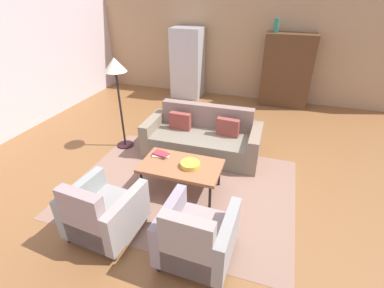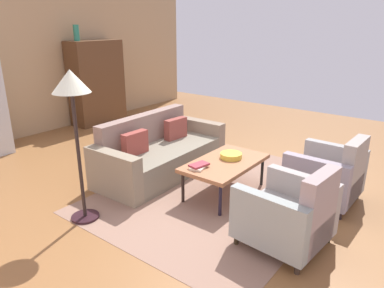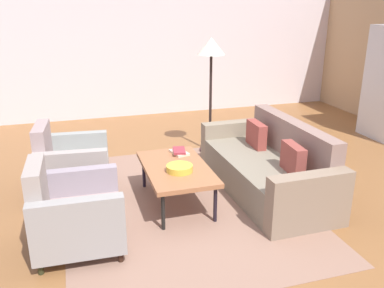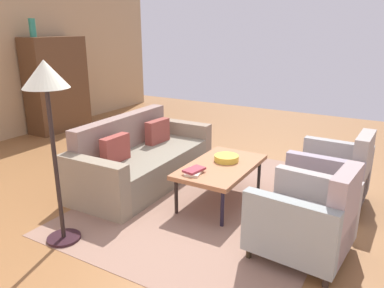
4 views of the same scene
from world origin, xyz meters
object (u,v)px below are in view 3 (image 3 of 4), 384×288
object	(u,v)px
coffee_table	(176,169)
book_stack	(179,152)
floor_lamp	(211,57)
armchair_left	(69,167)
couch	(271,168)
armchair_right	(71,215)
fruit_bowl	(180,168)

from	to	relation	value
coffee_table	book_stack	distance (m)	0.41
floor_lamp	armchair_left	bearing A→B (deg)	-66.21
couch	armchair_right	xyz separation A→B (m)	(0.60, -2.35, 0.06)
couch	coffee_table	size ratio (longest dim) A/B	1.76
fruit_bowl	book_stack	xyz separation A→B (m)	(-0.53, 0.14, -0.01)
armchair_right	floor_lamp	xyz separation A→B (m)	(-2.13, 2.11, 1.10)
fruit_bowl	armchair_left	bearing A→B (deg)	-122.83
armchair_right	armchair_left	bearing A→B (deg)	-178.21
armchair_right	book_stack	xyz separation A→B (m)	(-0.98, 1.30, 0.14)
armchair_left	floor_lamp	world-z (taller)	floor_lamp
coffee_table	floor_lamp	xyz separation A→B (m)	(-1.53, 0.94, 1.03)
floor_lamp	fruit_bowl	bearing A→B (deg)	-29.21
armchair_left	armchair_right	world-z (taller)	same
couch	floor_lamp	bearing A→B (deg)	8.12
couch	book_stack	distance (m)	1.13
armchair_right	fruit_bowl	bearing A→B (deg)	112.96
armchair_left	book_stack	bearing A→B (deg)	85.51
couch	fruit_bowl	bearing A→B (deg)	96.09
coffee_table	armchair_right	world-z (taller)	armchair_right
coffee_table	book_stack	xyz separation A→B (m)	(-0.38, 0.14, 0.06)
coffee_table	armchair_right	distance (m)	1.31
couch	fruit_bowl	world-z (taller)	couch
couch	floor_lamp	world-z (taller)	floor_lamp
armchair_left	floor_lamp	xyz separation A→B (m)	(-0.93, 2.11, 1.10)
coffee_table	armchair_left	size ratio (longest dim) A/B	1.36
coffee_table	book_stack	size ratio (longest dim) A/B	4.18
couch	armchair_left	bearing A→B (deg)	74.57
fruit_bowl	coffee_table	bearing A→B (deg)	180.00
armchair_left	fruit_bowl	bearing A→B (deg)	62.40
armchair_right	couch	bearing A→B (deg)	106.10
fruit_bowl	book_stack	distance (m)	0.55
couch	book_stack	xyz separation A→B (m)	(-0.38, -1.05, 0.19)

